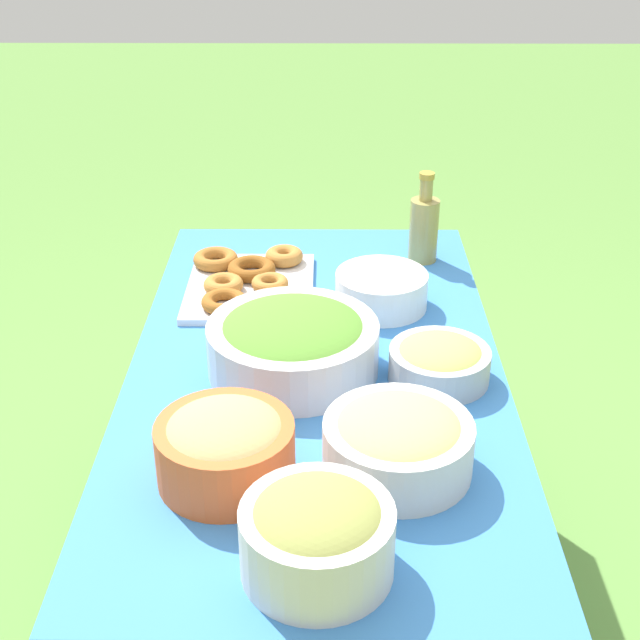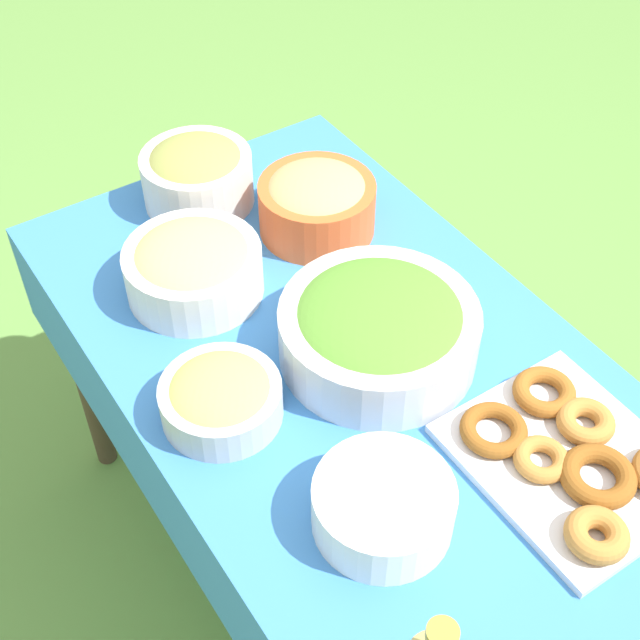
% 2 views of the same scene
% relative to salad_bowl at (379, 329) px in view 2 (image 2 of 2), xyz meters
% --- Properties ---
extents(ground_plane, '(14.00, 14.00, 0.00)m').
position_rel_salad_bowl_xyz_m(ground_plane, '(-0.02, 0.05, -0.84)').
color(ground_plane, '#609342').
extents(picnic_table, '(1.45, 0.78, 0.77)m').
position_rel_salad_bowl_xyz_m(picnic_table, '(-0.02, 0.05, -0.17)').
color(picnic_table, '#387AC6').
rests_on(picnic_table, ground_plane).
extents(salad_bowl, '(0.35, 0.35, 0.13)m').
position_rel_salad_bowl_xyz_m(salad_bowl, '(0.00, 0.00, 0.00)').
color(salad_bowl, silver).
rests_on(salad_bowl, picnic_table).
extents(pasta_bowl, '(0.26, 0.26, 0.12)m').
position_rel_salad_bowl_xyz_m(pasta_bowl, '(0.33, 0.19, -0.01)').
color(pasta_bowl, silver).
rests_on(pasta_bowl, picnic_table).
extents(donut_platter, '(0.37, 0.31, 0.05)m').
position_rel_salad_bowl_xyz_m(donut_platter, '(-0.37, -0.12, -0.04)').
color(donut_platter, silver).
rests_on(donut_platter, picnic_table).
extents(plate_stack, '(0.21, 0.21, 0.08)m').
position_rel_salad_bowl_xyz_m(plate_stack, '(-0.28, 0.20, -0.02)').
color(plate_stack, white).
rests_on(plate_stack, picnic_table).
extents(bread_bowl, '(0.24, 0.24, 0.13)m').
position_rel_salad_bowl_xyz_m(bread_bowl, '(0.35, -0.10, 0.00)').
color(bread_bowl, '#E05B28').
rests_on(bread_bowl, picnic_table).
extents(fruit_bowl, '(0.20, 0.20, 0.09)m').
position_rel_salad_bowl_xyz_m(fruit_bowl, '(0.03, 0.30, -0.02)').
color(fruit_bowl, '#B2B7BC').
rests_on(fruit_bowl, picnic_table).
extents(olive_bowl, '(0.23, 0.23, 0.13)m').
position_rel_salad_bowl_xyz_m(olive_bowl, '(0.57, 0.05, 0.00)').
color(olive_bowl, silver).
rests_on(olive_bowl, picnic_table).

